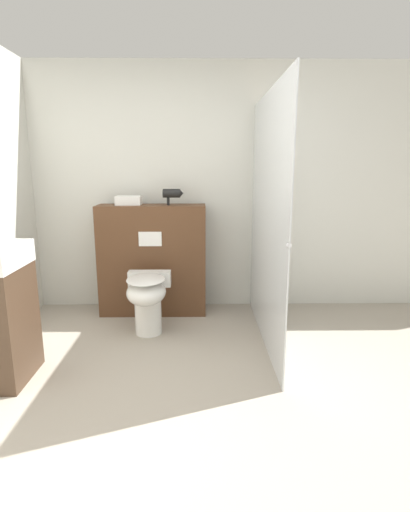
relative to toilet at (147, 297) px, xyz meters
The scene contains 7 objects.
ground_plane 1.27m from the toilet, 77.76° to the right, with size 12.00×12.00×0.00m, color #9E9384.
wall_back 1.25m from the toilet, 72.52° to the left, with size 8.00×0.06×2.50m.
partition_panel 0.60m from the toilet, 91.04° to the left, with size 1.07×0.33×1.11m.
shower_glass 1.24m from the toilet, ahead, with size 0.04×1.76×2.07m.
toilet is the anchor object (origin of this frame).
hair_drier 1.05m from the toilet, 69.87° to the left, with size 0.20×0.09×0.16m.
folded_towel 1.02m from the toilet, 111.71° to the left, with size 0.24×0.17×0.09m.
Camera 1 is at (0.21, -2.18, 1.48)m, focal length 28.00 mm.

